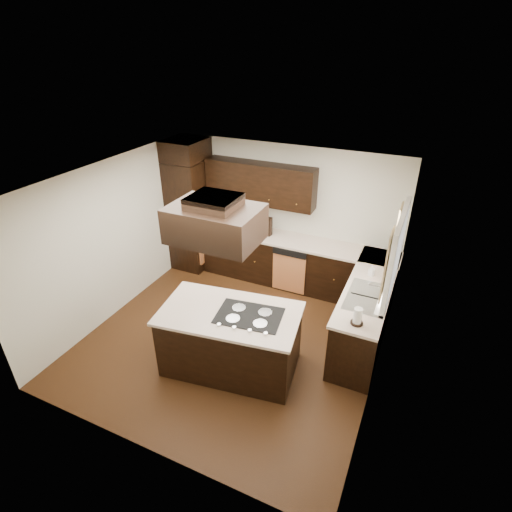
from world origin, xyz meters
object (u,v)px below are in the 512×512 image
island (231,341)px  spice_rack (261,225)px  oven_column (191,215)px  range_hood (215,224)px

island → spice_rack: size_ratio=4.32×
oven_column → range_hood: (1.88, -2.25, 1.10)m
island → spice_rack: spice_rack is taller
range_hood → island: bearing=2.5°
oven_column → spice_rack: (1.43, 0.09, 0.03)m
spice_rack → oven_column: bearing=-171.4°
oven_column → island: size_ratio=1.20×
range_hood → oven_column: bearing=129.7°
spice_rack → range_hood: bearing=-74.2°
oven_column → island: oven_column is taller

